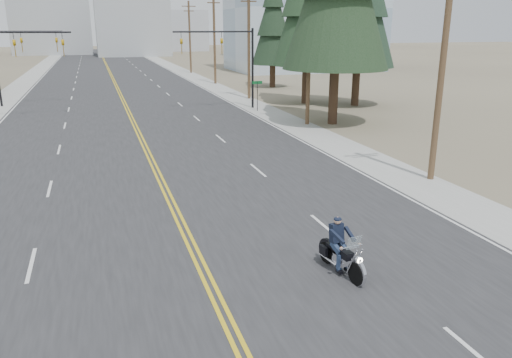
{
  "coord_description": "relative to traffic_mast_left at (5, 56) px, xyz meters",
  "views": [
    {
      "loc": [
        -2.65,
        -11.43,
        7.07
      ],
      "look_at": [
        2.84,
        5.63,
        1.6
      ],
      "focal_mm": 35.0,
      "sensor_mm": 36.0,
      "label": 1
    }
  ],
  "objects": [
    {
      "name": "ground_plane",
      "position": [
        8.98,
        -32.0,
        -4.94
      ],
      "size": [
        400.0,
        400.0,
        0.0
      ],
      "primitive_type": "plane",
      "color": "#776D56",
      "rests_on": "ground"
    },
    {
      "name": "road",
      "position": [
        8.98,
        38.0,
        -4.93
      ],
      "size": [
        20.0,
        200.0,
        0.01
      ],
      "primitive_type": "cube",
      "color": "#303033",
      "rests_on": "ground"
    },
    {
      "name": "sidewalk_left",
      "position": [
        -2.52,
        38.0,
        -4.93
      ],
      "size": [
        3.0,
        200.0,
        0.01
      ],
      "primitive_type": "cube",
      "color": "#A5A5A0",
      "rests_on": "ground"
    },
    {
      "name": "sidewalk_right",
      "position": [
        20.48,
        38.0,
        -4.93
      ],
      "size": [
        3.0,
        200.0,
        0.01
      ],
      "primitive_type": "cube",
      "color": "#A5A5A0",
      "rests_on": "ground"
    },
    {
      "name": "traffic_mast_left",
      "position": [
        0.0,
        0.0,
        0.0
      ],
      "size": [
        7.1,
        0.26,
        7.0
      ],
      "color": "black",
      "rests_on": "ground"
    },
    {
      "name": "traffic_mast_right",
      "position": [
        17.95,
        0.0,
        0.0
      ],
      "size": [
        7.1,
        0.26,
        7.0
      ],
      "color": "black",
      "rests_on": "ground"
    },
    {
      "name": "traffic_mast_far",
      "position": [
        -0.33,
        8.0,
        -0.06
      ],
      "size": [
        6.1,
        0.26,
        7.0
      ],
      "color": "black",
      "rests_on": "ground"
    },
    {
      "name": "street_sign",
      "position": [
        19.78,
        -2.0,
        -3.13
      ],
      "size": [
        0.9,
        0.06,
        2.62
      ],
      "color": "black",
      "rests_on": "ground"
    },
    {
      "name": "utility_pole_a",
      "position": [
        21.48,
        -24.0,
        0.79
      ],
      "size": [
        2.2,
        0.3,
        11.0
      ],
      "color": "brown",
      "rests_on": "ground"
    },
    {
      "name": "utility_pole_b",
      "position": [
        21.48,
        -9.0,
        1.05
      ],
      "size": [
        2.2,
        0.3,
        11.5
      ],
      "color": "brown",
      "rests_on": "ground"
    },
    {
      "name": "utility_pole_c",
      "position": [
        21.48,
        6.0,
        0.79
      ],
      "size": [
        2.2,
        0.3,
        11.0
      ],
      "color": "brown",
      "rests_on": "ground"
    },
    {
      "name": "utility_pole_d",
      "position": [
        21.48,
        21.0,
        1.05
      ],
      "size": [
        2.2,
        0.3,
        11.5
      ],
      "color": "brown",
      "rests_on": "ground"
    },
    {
      "name": "utility_pole_e",
      "position": [
        21.48,
        38.0,
        0.79
      ],
      "size": [
        2.2,
        0.3,
        11.0
      ],
      "color": "brown",
      "rests_on": "ground"
    },
    {
      "name": "glass_building",
      "position": [
        40.98,
        38.0,
        5.06
      ],
      "size": [
        24.0,
        16.0,
        20.0
      ],
      "primitive_type": "cube",
      "color": "#9EB5CC",
      "rests_on": "ground"
    },
    {
      "name": "haze_bldg_b",
      "position": [
        16.98,
        93.0,
        2.06
      ],
      "size": [
        18.0,
        14.0,
        14.0
      ],
      "primitive_type": "cube",
      "color": "#ADB2B7",
      "rests_on": "ground"
    },
    {
      "name": "haze_bldg_c",
      "position": [
        48.98,
        78.0,
        4.06
      ],
      "size": [
        16.0,
        12.0,
        18.0
      ],
      "primitive_type": "cube",
      "color": "#B7BCC6",
      "rests_on": "ground"
    },
    {
      "name": "haze_bldg_d",
      "position": [
        -3.02,
        108.0,
        8.06
      ],
      "size": [
        20.0,
        15.0,
        26.0
      ],
      "primitive_type": "cube",
      "color": "#ADB2B7",
      "rests_on": "ground"
    },
    {
      "name": "haze_bldg_e",
      "position": [
        33.98,
        118.0,
        1.06
      ],
      "size": [
        14.0,
        14.0,
        12.0
      ],
      "primitive_type": "cube",
      "color": "#B7BCC6",
      "rests_on": "ground"
    },
    {
      "name": "motorcyclist",
      "position": [
        12.88,
        -31.37,
        -4.09
      ],
      "size": [
        1.19,
        2.27,
        1.7
      ],
      "primitive_type": null,
      "rotation": [
        0.0,
        0.0,
        3.26
      ],
      "color": "black",
      "rests_on": "ground"
    },
    {
      "name": "conifer_far",
      "position": [
        27.29,
        15.13,
        2.92
      ],
      "size": [
        5.11,
        5.11,
        13.7
      ],
      "rotation": [
        0.0,
        0.0,
        0.34
      ],
      "color": "#382619",
      "rests_on": "ground"
    }
  ]
}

